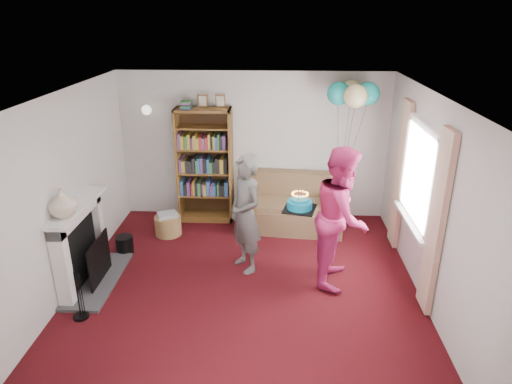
# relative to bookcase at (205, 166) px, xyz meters

# --- Properties ---
(ground) EXTENTS (5.00, 5.00, 0.00)m
(ground) POSITION_rel_bookcase_xyz_m (0.81, -2.30, -0.95)
(ground) COLOR #340708
(ground) RESTS_ON ground
(wall_back) EXTENTS (4.50, 0.02, 2.50)m
(wall_back) POSITION_rel_bookcase_xyz_m (0.81, 0.21, 0.30)
(wall_back) COLOR silver
(wall_back) RESTS_ON ground
(wall_left) EXTENTS (0.02, 5.00, 2.50)m
(wall_left) POSITION_rel_bookcase_xyz_m (-1.45, -2.30, 0.30)
(wall_left) COLOR silver
(wall_left) RESTS_ON ground
(wall_right) EXTENTS (0.02, 5.00, 2.50)m
(wall_right) POSITION_rel_bookcase_xyz_m (3.07, -2.30, 0.30)
(wall_right) COLOR silver
(wall_right) RESTS_ON ground
(ceiling) EXTENTS (4.50, 5.00, 0.01)m
(ceiling) POSITION_rel_bookcase_xyz_m (0.81, -2.30, 1.56)
(ceiling) COLOR white
(ceiling) RESTS_ON wall_back
(fireplace) EXTENTS (0.55, 1.80, 1.12)m
(fireplace) POSITION_rel_bookcase_xyz_m (-1.27, -2.11, -0.44)
(fireplace) COLOR #3F3F42
(fireplace) RESTS_ON ground
(window_bay) EXTENTS (0.14, 2.02, 2.20)m
(window_bay) POSITION_rel_bookcase_xyz_m (3.02, -1.70, 0.25)
(window_bay) COLOR white
(window_bay) RESTS_ON ground
(wall_sconce) EXTENTS (0.16, 0.23, 0.16)m
(wall_sconce) POSITION_rel_bookcase_xyz_m (-0.94, 0.06, 0.93)
(wall_sconce) COLOR gold
(wall_sconce) RESTS_ON ground
(bookcase) EXTENTS (0.92, 0.42, 2.15)m
(bookcase) POSITION_rel_bookcase_xyz_m (0.00, 0.00, 0.00)
(bookcase) COLOR #472B14
(bookcase) RESTS_ON ground
(sofa) EXTENTS (1.65, 0.88, 0.88)m
(sofa) POSITION_rel_bookcase_xyz_m (1.48, -0.23, -0.62)
(sofa) COLOR brown
(sofa) RESTS_ON ground
(wicker_basket) EXTENTS (0.42, 0.42, 0.38)m
(wicker_basket) POSITION_rel_bookcase_xyz_m (-0.53, -0.68, -0.78)
(wicker_basket) COLOR olive
(wicker_basket) RESTS_ON ground
(person_striped) EXTENTS (0.67, 0.72, 1.66)m
(person_striped) POSITION_rel_bookcase_xyz_m (0.80, -1.66, -0.12)
(person_striped) COLOR black
(person_striped) RESTS_ON ground
(person_magenta) EXTENTS (0.90, 1.04, 1.85)m
(person_magenta) POSITION_rel_bookcase_xyz_m (2.06, -1.87, -0.02)
(person_magenta) COLOR #CC2869
(person_magenta) RESTS_ON ground
(birthday_cake) EXTENTS (0.38, 0.38, 0.22)m
(birthday_cake) POSITION_rel_bookcase_xyz_m (1.50, -1.94, 0.16)
(birthday_cake) COLOR black
(birthday_cake) RESTS_ON ground
(balloons) EXTENTS (0.80, 0.80, 1.74)m
(balloons) POSITION_rel_bookcase_xyz_m (2.35, -0.22, 1.27)
(balloons) COLOR #3F3F3F
(balloons) RESTS_ON ground
(mantel_vase) EXTENTS (0.43, 0.43, 0.34)m
(mantel_vase) POSITION_rel_bookcase_xyz_m (-1.31, -2.45, 0.35)
(mantel_vase) COLOR beige
(mantel_vase) RESTS_ON fireplace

